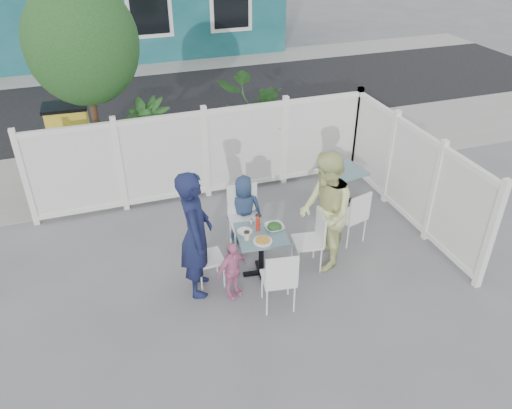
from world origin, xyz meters
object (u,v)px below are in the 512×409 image
object	(u,v)px
woman	(325,212)
chair_right	(313,236)
main_table	(261,243)
toddler	(232,270)
man	(196,234)
chair_left	(203,254)
utility_cabinet	(72,142)
boy	(244,210)
chair_near	(280,277)
chair_back	(244,213)
spare_table	(343,178)

from	to	relation	value
woman	chair_right	bearing A→B (deg)	-71.56
main_table	toddler	world-z (taller)	toddler
man	chair_left	bearing A→B (deg)	-39.58
utility_cabinet	boy	xyz separation A→B (m)	(2.39, -3.13, -0.11)
chair_right	chair_near	world-z (taller)	chair_near
main_table	chair_right	xyz separation A→B (m)	(0.75, -0.06, -0.02)
chair_back	man	xyz separation A→B (m)	(-0.89, -0.76, 0.32)
woman	boy	xyz separation A→B (m)	(-0.90, 0.90, -0.32)
spare_table	chair_right	xyz separation A→B (m)	(-1.19, -1.40, -0.01)
chair_back	chair_near	world-z (taller)	chair_back
boy	toddler	bearing A→B (deg)	86.61
spare_table	man	size ratio (longest dim) A/B	0.41
chair_left	man	bearing A→B (deg)	-54.19
main_table	man	distance (m)	0.97
spare_table	utility_cabinet	bearing A→B (deg)	148.28
chair_left	boy	size ratio (longest dim) A/B	0.78
man	boy	distance (m)	1.32
chair_back	boy	bearing A→B (deg)	-101.98
spare_table	chair_right	size ratio (longest dim) A/B	0.82
chair_back	woman	size ratio (longest dim) A/B	0.57
spare_table	man	bearing A→B (deg)	-154.53
woman	toddler	xyz separation A→B (m)	(-1.43, -0.26, -0.46)
main_table	chair_back	world-z (taller)	chair_back
main_table	toddler	bearing A→B (deg)	-149.13
spare_table	chair_back	size ratio (longest dim) A/B	0.73
main_table	chair_left	bearing A→B (deg)	176.16
main_table	utility_cabinet	bearing A→B (deg)	120.62
chair_left	toddler	xyz separation A→B (m)	(0.30, -0.36, -0.08)
spare_table	chair_right	world-z (taller)	chair_right
chair_near	toddler	xyz separation A→B (m)	(-0.49, 0.44, -0.11)
chair_right	boy	size ratio (longest dim) A/B	0.80
chair_left	toddler	size ratio (longest dim) A/B	1.02
chair_left	man	xyz separation A→B (m)	(-0.09, -0.07, 0.40)
utility_cabinet	man	size ratio (longest dim) A/B	0.74
chair_right	toddler	world-z (taller)	chair_right
chair_near	toddler	distance (m)	0.67
spare_table	boy	bearing A→B (deg)	-166.06
utility_cabinet	boy	bearing A→B (deg)	-49.65
man	woman	size ratio (longest dim) A/B	1.02
chair_right	boy	distance (m)	1.17
chair_left	chair_near	world-z (taller)	chair_near
chair_right	woman	xyz separation A→B (m)	(0.17, 0.02, 0.36)
main_table	chair_right	world-z (taller)	chair_right
boy	toddler	world-z (taller)	boy
spare_table	boy	world-z (taller)	boy
main_table	boy	bearing A→B (deg)	88.44
chair_right	toddler	xyz separation A→B (m)	(-1.26, -0.24, -0.09)
main_table	chair_near	xyz separation A→B (m)	(-0.02, -0.75, -0.01)
spare_table	chair_left	size ratio (longest dim) A/B	0.85
utility_cabinet	chair_right	bearing A→B (deg)	-49.44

